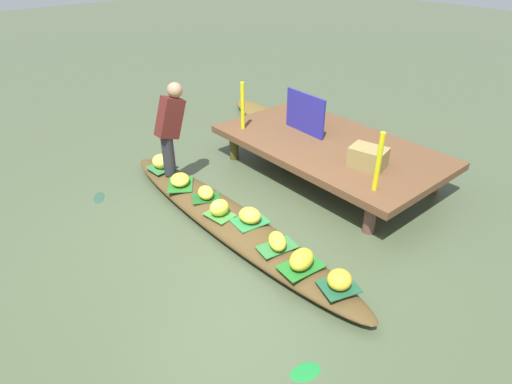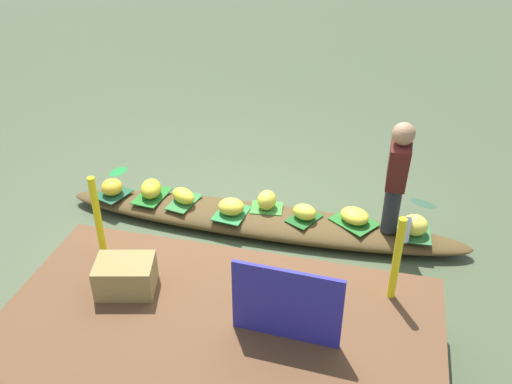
{
  "view_description": "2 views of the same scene",
  "coord_description": "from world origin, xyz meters",
  "views": [
    {
      "loc": [
        3.44,
        -2.53,
        3.05
      ],
      "look_at": [
        0.02,
        0.41,
        0.34
      ],
      "focal_mm": 30.44,
      "sensor_mm": 36.0,
      "label": 1
    },
    {
      "loc": [
        -1.12,
        4.7,
        3.4
      ],
      "look_at": [
        0.01,
        0.15,
        0.53
      ],
      "focal_mm": 39.24,
      "sensor_mm": 36.0,
      "label": 2
    }
  ],
  "objects": [
    {
      "name": "canal_water",
      "position": [
        0.0,
        0.0,
        0.0
      ],
      "size": [
        40.0,
        40.0,
        0.0
      ],
      "primitive_type": "plane",
      "color": "#445136",
      "rests_on": "ground"
    },
    {
      "name": "dock_platform",
      "position": [
        -0.14,
        1.92,
        0.43
      ],
      "size": [
        3.2,
        1.8,
        0.5
      ],
      "color": "brown",
      "rests_on": "ground"
    },
    {
      "name": "vendor_boat",
      "position": [
        0.0,
        0.0,
        0.1
      ],
      "size": [
        4.26,
        0.62,
        0.2
      ],
      "primitive_type": "ellipsoid",
      "rotation": [
        0.0,
        0.0,
        0.0
      ],
      "color": "#4F3B1D",
      "rests_on": "ground"
    },
    {
      "name": "moored_boat",
      "position": [
        -2.33,
        2.63,
        0.08
      ],
      "size": [
        2.03,
        0.92,
        0.17
      ],
      "primitive_type": "ellipsoid",
      "rotation": [
        0.0,
        0.0,
        -0.2
      ],
      "color": "brown",
      "rests_on": "ground"
    },
    {
      "name": "leaf_mat_0",
      "position": [
        -1.54,
        -0.0,
        0.2
      ],
      "size": [
        0.35,
        0.36,
        0.01
      ],
      "primitive_type": "cube",
      "rotation": [
        0.0,
        0.0,
        1.61
      ],
      "color": "#306E36",
      "rests_on": "vendor_boat"
    },
    {
      "name": "banana_bunch_0",
      "position": [
        -1.54,
        -0.0,
        0.3
      ],
      "size": [
        0.26,
        0.25,
        0.2
      ],
      "primitive_type": "ellipsoid",
      "rotation": [
        0.0,
        0.0,
        1.59
      ],
      "color": "#E7DC4B",
      "rests_on": "vendor_boat"
    },
    {
      "name": "leaf_mat_1",
      "position": [
        1.22,
        -0.03,
        0.2
      ],
      "size": [
        0.33,
        0.46,
        0.01
      ],
      "primitive_type": "cube",
      "rotation": [
        0.0,
        0.0,
        1.46
      ],
      "color": "#216D23",
      "rests_on": "vendor_boat"
    },
    {
      "name": "banana_bunch_1",
      "position": [
        1.22,
        -0.03,
        0.29
      ],
      "size": [
        0.3,
        0.36,
        0.18
      ],
      "primitive_type": "ellipsoid",
      "rotation": [
        0.0,
        0.0,
        5.0
      ],
      "color": "gold",
      "rests_on": "vendor_boat"
    },
    {
      "name": "leaf_mat_2",
      "position": [
        0.29,
        0.09,
        0.2
      ],
      "size": [
        0.35,
        0.42,
        0.01
      ],
      "primitive_type": "cube",
      "rotation": [
        0.0,
        0.0,
        1.44
      ],
      "color": "#297B3B",
      "rests_on": "vendor_boat"
    },
    {
      "name": "banana_bunch_2",
      "position": [
        0.29,
        0.09,
        0.28
      ],
      "size": [
        0.28,
        0.24,
        0.16
      ],
      "primitive_type": "ellipsoid",
      "rotation": [
        0.0,
        0.0,
        0.02
      ],
      "color": "yellow",
      "rests_on": "vendor_boat"
    },
    {
      "name": "leaf_mat_3",
      "position": [
        -0.96,
        -0.06,
        0.2
      ],
      "size": [
        0.53,
        0.5,
        0.01
      ],
      "primitive_type": "cube",
      "rotation": [
        0.0,
        0.0,
        2.54
      ],
      "color": "#236823",
      "rests_on": "vendor_boat"
    },
    {
      "name": "banana_bunch_3",
      "position": [
        -0.96,
        -0.06,
        0.27
      ],
      "size": [
        0.39,
        0.37,
        0.14
      ],
      "primitive_type": "ellipsoid",
      "rotation": [
        0.0,
        0.0,
        2.6
      ],
      "color": "yellow",
      "rests_on": "vendor_boat"
    },
    {
      "name": "leaf_mat_4",
      "position": [
        -0.46,
        -0.0,
        0.2
      ],
      "size": [
        0.37,
        0.42,
        0.01
      ],
      "primitive_type": "cube",
      "rotation": [
        0.0,
        0.0,
        1.09
      ],
      "color": "#1C5520",
      "rests_on": "vendor_boat"
    },
    {
      "name": "banana_bunch_4",
      "position": [
        -0.46,
        -0.0,
        0.28
      ],
      "size": [
        0.3,
        0.26,
        0.15
      ],
      "primitive_type": "ellipsoid",
      "rotation": [
        0.0,
        0.0,
        5.94
      ],
      "color": "yellow",
      "rests_on": "vendor_boat"
    },
    {
      "name": "leaf_mat_5",
      "position": [
        -0.05,
        -0.1,
        0.2
      ],
      "size": [
        0.36,
        0.29,
        0.01
      ],
      "primitive_type": "cube",
      "rotation": [
        0.0,
        0.0,
        0.12
      ],
      "color": "#3E8233",
      "rests_on": "vendor_boat"
    },
    {
      "name": "banana_bunch_5",
      "position": [
        -0.05,
        -0.1,
        0.3
      ],
      "size": [
        0.2,
        0.24,
        0.2
      ],
      "primitive_type": "ellipsoid",
      "rotation": [
        0.0,
        0.0,
        4.68
      ],
      "color": "yellow",
      "rests_on": "vendor_boat"
    },
    {
      "name": "leaf_mat_6",
      "position": [
        0.84,
        -0.0,
        0.2
      ],
      "size": [
        0.31,
        0.45,
        0.01
      ],
      "primitive_type": "cube",
      "rotation": [
        0.0,
        0.0,
        1.38
      ],
      "color": "#2F7134",
      "rests_on": "vendor_boat"
    },
    {
      "name": "banana_bunch_6",
      "position": [
        0.84,
        -0.0,
        0.28
      ],
      "size": [
        0.34,
        0.31,
        0.15
      ],
      "primitive_type": "ellipsoid",
      "rotation": [
        0.0,
        0.0,
        5.73
      ],
      "color": "yellow",
      "rests_on": "vendor_boat"
    },
    {
      "name": "leaf_mat_7",
      "position": [
        1.65,
        0.03,
        0.2
      ],
      "size": [
        0.39,
        0.42,
        0.01
      ],
      "primitive_type": "cube",
      "rotation": [
        0.0,
        0.0,
        1.25
      ],
      "color": "#1D5032",
      "rests_on": "vendor_boat"
    },
    {
      "name": "banana_bunch_7",
      "position": [
        1.65,
        0.03,
        0.29
      ],
      "size": [
        0.3,
        0.31,
        0.17
      ],
      "primitive_type": "ellipsoid",
      "rotation": [
        0.0,
        0.0,
        1.93
      ],
      "color": "gold",
      "rests_on": "vendor_boat"
    },
    {
      "name": "vendor_person",
      "position": [
        -1.3,
        0.07,
        0.9
      ],
      "size": [
        0.2,
        0.43,
        1.24
      ],
      "color": "#28282D",
      "rests_on": "vendor_boat"
    },
    {
      "name": "water_bottle",
      "position": [
        -1.46,
        0.15,
        0.33
      ],
      "size": [
        0.07,
        0.07,
        0.26
      ],
      "primitive_type": "cylinder",
      "color": "silver",
      "rests_on": "vendor_boat"
    },
    {
      "name": "market_banner",
      "position": [
        -0.64,
        1.92,
        0.79
      ],
      "size": [
        0.76,
        0.06,
        0.59
      ],
      "primitive_type": "cube",
      "rotation": [
        0.0,
        0.0,
        -0.05
      ],
      "color": "navy",
      "rests_on": "dock_platform"
    },
    {
      "name": "railing_post_west",
      "position": [
        -1.34,
        1.32,
        0.85
      ],
      "size": [
        0.06,
        0.06,
        0.71
      ],
      "primitive_type": "cylinder",
      "color": "yellow",
      "rests_on": "dock_platform"
    },
    {
      "name": "railing_post_east",
      "position": [
        1.06,
        1.32,
        0.85
      ],
      "size": [
        0.06,
        0.06,
        0.71
      ],
      "primitive_type": "cylinder",
      "color": "yellow",
      "rests_on": "dock_platform"
    },
    {
      "name": "produce_crate",
      "position": [
        0.65,
        1.72,
        0.63
      ],
      "size": [
        0.5,
        0.42,
        0.26
      ],
      "primitive_type": "cube",
      "rotation": [
        0.0,
        0.0,
        0.24
      ],
      "color": "olive",
      "rests_on": "dock_platform"
    },
    {
      "name": "drifting_plant_0",
      "position": [
        1.99,
        -0.76,
        0.0
      ],
      "size": [
        0.23,
        0.3,
        0.01
      ],
      "primitive_type": "ellipsoid",
      "rotation": [
        0.0,
        0.0,
        1.3
      ],
      "color": "#197C31",
      "rests_on": "ground"
    },
    {
      "name": "drifting_plant_1",
      "position": [
        -1.67,
        -0.91,
        0.0
      ],
      "size": [
        0.34,
        0.27,
        0.01
      ],
      "primitive_type": "ellipsoid",
      "rotation": [
        0.0,
        0.0,
        2.69
      ],
      "color": "#294834",
      "rests_on": "ground"
    }
  ]
}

